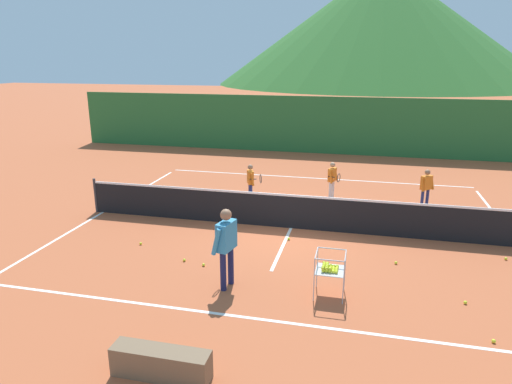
{
  "coord_description": "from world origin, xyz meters",
  "views": [
    {
      "loc": [
        1.81,
        -11.8,
        4.59
      ],
      "look_at": [
        -0.83,
        -0.72,
        1.2
      ],
      "focal_mm": 32.13,
      "sensor_mm": 36.0,
      "label": 1
    }
  ],
  "objects": [
    {
      "name": "tennis_net",
      "position": [
        0.0,
        0.0,
        0.5
      ],
      "size": [
        12.11,
        0.08,
        1.05
      ],
      "color": "#333338",
      "rests_on": "ground"
    },
    {
      "name": "courtside_bench",
      "position": [
        -0.89,
        -6.52,
        0.23
      ],
      "size": [
        1.5,
        0.36,
        0.46
      ],
      "primitive_type": "cube",
      "color": "brown",
      "rests_on": "ground"
    },
    {
      "name": "student_0",
      "position": [
        -1.67,
        2.08,
        0.75
      ],
      "size": [
        0.58,
        0.52,
        1.25
      ],
      "color": "navy",
      "rests_on": "ground"
    },
    {
      "name": "line_sideline_west",
      "position": [
        -5.82,
        0.0,
        0.0
      ],
      "size": [
        0.08,
        10.25,
        0.01
      ],
      "primitive_type": "cube",
      "color": "white",
      "rests_on": "ground"
    },
    {
      "name": "tennis_ball_3",
      "position": [
        3.92,
        -3.24,
        0.03
      ],
      "size": [
        0.07,
        0.07,
        0.07
      ],
      "primitive_type": "sphere",
      "color": "yellow",
      "rests_on": "ground"
    },
    {
      "name": "windscreen_fence",
      "position": [
        0.0,
        10.44,
        1.37
      ],
      "size": [
        25.59,
        0.08,
        2.75
      ],
      "primitive_type": "cube",
      "color": "#286B33",
      "rests_on": "ground"
    },
    {
      "name": "ground_plane",
      "position": [
        0.0,
        0.0,
        0.0
      ],
      "size": [
        120.0,
        120.0,
        0.0
      ],
      "primitive_type": "plane",
      "color": "#B25633"
    },
    {
      "name": "tennis_ball_5",
      "position": [
        4.14,
        -4.47,
        0.03
      ],
      "size": [
        0.07,
        0.07,
        0.07
      ],
      "primitive_type": "sphere",
      "color": "yellow",
      "rests_on": "ground"
    },
    {
      "name": "tennis_ball_6",
      "position": [
        5.23,
        -0.88,
        0.03
      ],
      "size": [
        0.07,
        0.07,
        0.07
      ],
      "primitive_type": "sphere",
      "color": "yellow",
      "rests_on": "ground"
    },
    {
      "name": "tennis_ball_0",
      "position": [
        0.08,
        -0.86,
        0.03
      ],
      "size": [
        0.07,
        0.07,
        0.07
      ],
      "primitive_type": "sphere",
      "color": "yellow",
      "rests_on": "ground"
    },
    {
      "name": "tennis_ball_4",
      "position": [
        -3.52,
        -2.04,
        0.03
      ],
      "size": [
        0.07,
        0.07,
        0.07
      ],
      "primitive_type": "sphere",
      "color": "yellow",
      "rests_on": "ground"
    },
    {
      "name": "line_service_center",
      "position": [
        0.0,
        0.0,
        0.0
      ],
      "size": [
        0.08,
        5.47,
        0.01
      ],
      "primitive_type": "cube",
      "color": "white",
      "rests_on": "ground"
    },
    {
      "name": "tennis_ball_7",
      "position": [
        -2.07,
        -2.7,
        0.03
      ],
      "size": [
        0.07,
        0.07,
        0.07
      ],
      "primitive_type": "sphere",
      "color": "yellow",
      "rests_on": "ground"
    },
    {
      "name": "student_2",
      "position": [
        3.78,
        2.67,
        0.75
      ],
      "size": [
        0.47,
        0.44,
        1.25
      ],
      "color": "navy",
      "rests_on": "ground"
    },
    {
      "name": "tennis_ball_1",
      "position": [
        -1.55,
        -2.84,
        0.03
      ],
      "size": [
        0.07,
        0.07,
        0.07
      ],
      "primitive_type": "sphere",
      "color": "yellow",
      "rests_on": "ground"
    },
    {
      "name": "line_baseline_near",
      "position": [
        0.0,
        -4.68,
        0.0
      ],
      "size": [
        11.63,
        0.08,
        0.01
      ],
      "primitive_type": "cube",
      "color": "white",
      "rests_on": "ground"
    },
    {
      "name": "ball_cart",
      "position": [
        1.32,
        -3.51,
        0.59
      ],
      "size": [
        0.58,
        0.58,
        0.9
      ],
      "color": "#B7B7BC",
      "rests_on": "ground"
    },
    {
      "name": "hill_0",
      "position": [
        -2.57,
        81.12,
        8.33
      ],
      "size": [
        46.39,
        46.39,
        16.66
      ],
      "primitive_type": "cone",
      "color": "#38702D",
      "rests_on": "ground"
    },
    {
      "name": "student_1",
      "position": [
        0.88,
        2.97,
        0.76
      ],
      "size": [
        0.41,
        0.68,
        1.26
      ],
      "color": "silver",
      "rests_on": "ground"
    },
    {
      "name": "line_baseline_far",
      "position": [
        0.0,
        5.57,
        0.0
      ],
      "size": [
        11.63,
        0.08,
        0.01
      ],
      "primitive_type": "cube",
      "color": "white",
      "rests_on": "ground"
    },
    {
      "name": "tennis_ball_2",
      "position": [
        2.71,
        -1.71,
        0.03
      ],
      "size": [
        0.07,
        0.07,
        0.07
      ],
      "primitive_type": "sphere",
      "color": "yellow",
      "rests_on": "ground"
    },
    {
      "name": "instructor",
      "position": [
        -0.75,
        -3.62,
        1.02
      ],
      "size": [
        0.44,
        0.82,
        1.69
      ],
      "color": "#191E4C",
      "rests_on": "ground"
    },
    {
      "name": "hill_1",
      "position": [
        3.27,
        71.54,
        9.58
      ],
      "size": [
        53.88,
        53.88,
        19.16
      ],
      "primitive_type": "cone",
      "color": "#2D6628",
      "rests_on": "ground"
    }
  ]
}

